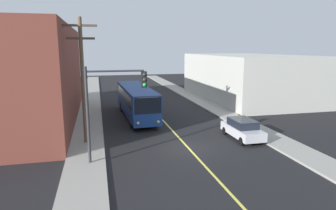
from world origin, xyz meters
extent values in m
plane|color=black|center=(0.00, 0.00, 0.00)|extent=(120.00, 120.00, 0.00)
cube|color=gray|center=(-7.25, 10.00, 0.07)|extent=(2.50, 90.00, 0.15)
cube|color=gray|center=(7.25, 10.00, 0.07)|extent=(2.50, 90.00, 0.15)
cube|color=#D8CC4C|center=(0.00, 15.00, 0.01)|extent=(0.16, 60.00, 0.01)
cube|color=brown|center=(-13.50, 10.77, 4.61)|extent=(10.00, 22.56, 9.22)
cube|color=black|center=(-8.54, 10.77, 1.60)|extent=(0.06, 15.79, 1.30)
cube|color=black|center=(-8.54, 10.77, 4.80)|extent=(0.06, 15.79, 1.30)
cube|color=#B2B2A8|center=(14.50, 18.94, 3.11)|extent=(12.00, 21.46, 6.22)
cube|color=black|center=(8.54, 18.94, 1.60)|extent=(0.06, 15.02, 1.30)
cube|color=navy|center=(-2.41, 10.61, 1.83)|extent=(3.02, 12.09, 2.75)
cube|color=black|center=(-2.18, 4.64, 2.35)|extent=(2.35, 0.17, 1.40)
cube|color=black|center=(-2.64, 16.59, 2.45)|extent=(2.30, 0.17, 1.10)
cube|color=black|center=(-3.66, 10.56, 2.35)|extent=(0.46, 10.19, 1.10)
cube|color=black|center=(-1.16, 10.66, 2.35)|extent=(0.46, 10.19, 1.10)
cube|color=orange|center=(-2.18, 4.65, 2.95)|extent=(1.79, 0.13, 0.30)
sphere|color=#F9D872|center=(-3.07, 4.56, 0.90)|extent=(0.24, 0.24, 0.24)
sphere|color=#F9D872|center=(-1.28, 4.63, 0.90)|extent=(0.24, 0.24, 0.24)
cylinder|color=black|center=(-3.37, 6.37, 0.50)|extent=(0.34, 1.01, 1.00)
cylinder|color=black|center=(-1.12, 6.46, 0.50)|extent=(0.34, 1.01, 1.00)
cylinder|color=black|center=(-3.67, 14.07, 0.50)|extent=(0.34, 1.01, 1.00)
cylinder|color=black|center=(-1.42, 14.15, 0.50)|extent=(0.34, 1.01, 1.00)
cube|color=#B7B7BC|center=(4.87, 1.05, 0.67)|extent=(1.84, 4.42, 0.70)
cube|color=black|center=(4.87, 1.05, 1.32)|extent=(1.64, 2.48, 0.60)
cylinder|color=black|center=(4.08, -0.46, 0.32)|extent=(0.23, 0.64, 0.64)
cylinder|color=black|center=(5.68, -0.44, 0.32)|extent=(0.23, 0.64, 0.64)
cylinder|color=black|center=(4.05, 2.54, 0.32)|extent=(0.23, 0.64, 0.64)
cylinder|color=black|center=(5.65, 2.56, 0.32)|extent=(0.23, 0.64, 0.64)
cylinder|color=brown|center=(-7.32, 2.70, 4.77)|extent=(0.28, 0.28, 9.24)
cube|color=#4C3D2D|center=(-7.32, 2.70, 8.79)|extent=(2.40, 0.16, 0.16)
cube|color=#4C3D2D|center=(-7.32, 2.70, 7.89)|extent=(2.00, 0.16, 0.16)
cylinder|color=#2D2D33|center=(-6.95, -1.63, 3.15)|extent=(0.18, 0.18, 6.00)
cylinder|color=#2D2D33|center=(-5.20, -1.63, 5.85)|extent=(3.50, 0.12, 0.12)
cube|color=black|center=(-3.45, -1.63, 5.30)|extent=(0.32, 0.36, 1.00)
sphere|color=#2D2D2D|center=(-3.45, -1.82, 5.62)|extent=(0.22, 0.22, 0.22)
sphere|color=#2D2D2D|center=(-3.45, -1.82, 5.30)|extent=(0.22, 0.22, 0.22)
sphere|color=green|center=(-3.45, -1.82, 4.98)|extent=(0.22, 0.22, 0.22)
cylinder|color=red|center=(6.85, 5.51, 0.50)|extent=(0.26, 0.26, 0.70)
sphere|color=gold|center=(6.85, 5.51, 0.87)|extent=(0.24, 0.24, 0.24)
cylinder|color=red|center=(6.69, 5.51, 0.60)|extent=(0.12, 0.10, 0.10)
cylinder|color=red|center=(7.01, 5.51, 0.60)|extent=(0.12, 0.10, 0.10)
camera|label=1|loc=(-6.28, -19.92, 7.26)|focal=31.74mm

